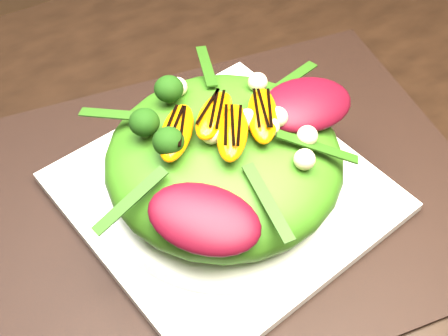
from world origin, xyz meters
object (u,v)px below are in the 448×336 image
placemat (224,196)px  salad_bowl (224,183)px  orange_segment (213,124)px  dining_table (331,173)px  plate_base (224,192)px  lettuce_mound (224,159)px

placemat → salad_bowl: bearing=-90.0°
orange_segment → dining_table: bearing=-9.3°
dining_table → plate_base: 0.14m
plate_base → salad_bowl: salad_bowl is taller
dining_table → salad_bowl: size_ratio=6.50×
dining_table → lettuce_mound: bearing=172.4°
dining_table → orange_segment: size_ratio=23.08×
dining_table → orange_segment: 0.19m
salad_bowl → orange_segment: 0.09m
placemat → lettuce_mound: size_ratio=2.27×
placemat → plate_base: plate_base is taller
plate_base → salad_bowl: 0.01m
dining_table → lettuce_mound: (-0.13, 0.02, 0.08)m
plate_base → lettuce_mound: lettuce_mound is taller
dining_table → placemat: size_ratio=3.02×
dining_table → lettuce_mound: 0.16m
plate_base → salad_bowl: bearing=-90.0°
placemat → plate_base: bearing=0.0°
placemat → orange_segment: bearing=148.5°
placemat → orange_segment: orange_segment is taller
placemat → salad_bowl: salad_bowl is taller
lettuce_mound → orange_segment: 0.05m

